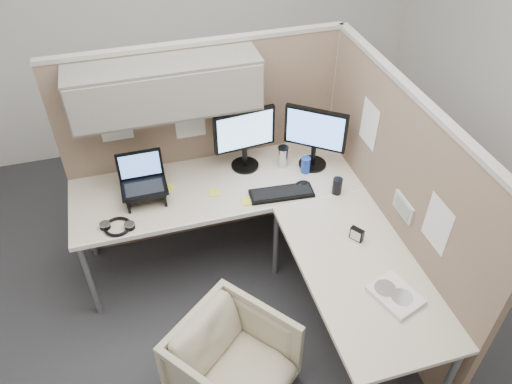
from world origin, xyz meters
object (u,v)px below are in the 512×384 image
object	(u,v)px
desk	(265,222)
keyboard	(281,193)
office_chair	(233,361)
monitor_left	(245,135)

from	to	relation	value
desk	keyboard	size ratio (longest dim) A/B	4.61
office_chair	monitor_left	xyz separation A→B (m)	(0.42, 1.25, 0.69)
desk	monitor_left	size ratio (longest dim) A/B	4.29
desk	office_chair	bearing A→B (deg)	-120.11
keyboard	monitor_left	bearing A→B (deg)	117.13
monitor_left	keyboard	xyz separation A→B (m)	(0.15, -0.37, -0.26)
monitor_left	office_chair	bearing A→B (deg)	-114.16
desk	office_chair	xyz separation A→B (m)	(-0.40, -0.69, -0.38)
desk	office_chair	size ratio (longest dim) A/B	3.21
office_chair	monitor_left	world-z (taller)	monitor_left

